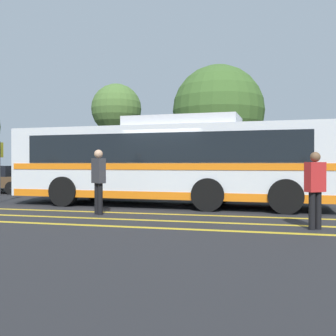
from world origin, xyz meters
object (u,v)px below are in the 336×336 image
(parked_car_1, at_px, (114,179))
(pedestrian_1, at_px, (315,185))
(parked_car_2, at_px, (245,180))
(pedestrian_2, at_px, (99,177))
(tree_2, at_px, (116,109))
(transit_bus, at_px, (168,161))
(tree_0, at_px, (218,111))

(parked_car_1, distance_m, pedestrian_1, 10.63)
(parked_car_2, relative_size, pedestrian_2, 2.33)
(pedestrian_1, height_order, tree_2, tree_2)
(transit_bus, distance_m, pedestrian_2, 3.09)
(transit_bus, relative_size, tree_0, 1.73)
(parked_car_1, bearing_deg, pedestrian_1, -132.65)
(pedestrian_1, xyz_separation_m, tree_0, (-3.34, 10.85, 3.13))
(tree_2, bearing_deg, parked_car_1, -70.11)
(parked_car_1, relative_size, tree_2, 0.76)
(parked_car_1, xyz_separation_m, tree_2, (-1.80, 4.97, 3.82))
(transit_bus, xyz_separation_m, pedestrian_1, (4.24, -3.93, -0.57))
(transit_bus, relative_size, parked_car_1, 2.41)
(pedestrian_1, height_order, tree_0, tree_0)
(parked_car_1, distance_m, tree_0, 6.42)
(pedestrian_2, bearing_deg, tree_2, -36.64)
(transit_bus, distance_m, pedestrian_1, 5.81)
(transit_bus, distance_m, parked_car_1, 4.91)
(pedestrian_1, bearing_deg, pedestrian_2, -47.70)
(pedestrian_2, xyz_separation_m, tree_2, (-3.82, 11.18, 3.53))
(parked_car_1, bearing_deg, tree_2, 21.44)
(transit_bus, xyz_separation_m, tree_0, (0.90, 6.92, 2.57))
(pedestrian_2, distance_m, tree_2, 12.33)
(transit_bus, height_order, tree_0, tree_0)
(transit_bus, xyz_separation_m, parked_car_2, (2.39, 3.84, -0.79))
(transit_bus, height_order, parked_car_1, transit_bus)
(pedestrian_1, relative_size, tree_2, 0.28)
(parked_car_2, bearing_deg, pedestrian_1, 12.08)
(pedestrian_1, bearing_deg, transit_bus, -78.46)
(tree_0, bearing_deg, parked_car_2, -64.12)
(parked_car_1, distance_m, pedestrian_2, 6.54)
(tree_0, relative_size, tree_2, 1.06)
(tree_0, bearing_deg, tree_2, 165.90)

